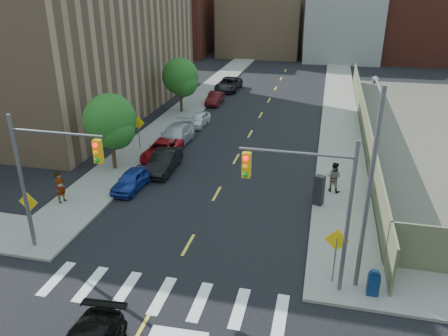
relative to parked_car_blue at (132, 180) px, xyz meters
The scene contains 27 objects.
sidewalk_nw 28.16m from the parked_car_blue, 94.58° to the left, with size 3.50×73.00×0.15m, color gray.
sidewalk_ne 31.04m from the parked_car_blue, 64.73° to the left, with size 3.50×73.00×0.15m, color gray.
fence_north 20.99m from the parked_car_blue, 43.97° to the left, with size 0.12×44.00×2.50m, color #6A704E.
building_nw 24.51m from the parked_car_blue, 134.88° to the left, with size 22.00×30.00×16.00m, color #8C6B4C.
bg_bldg_west 59.17m from the parked_car_blue, 106.26° to the left, with size 14.00×18.00×12.00m, color #592319.
bg_bldg_midwest 58.97m from the parked_car_blue, 90.49° to the left, with size 14.00×16.00×15.00m, color #8C6B4C.
bg_bldg_center 58.32m from the parked_car_blue, 76.58° to the left, with size 12.00×16.00×10.00m, color gray.
bg_bldg_east 65.12m from the parked_car_blue, 64.85° to the left, with size 18.00×18.00×16.00m, color #592319.
signal_nw 8.40m from the parked_car_blue, 93.73° to the right, with size 4.59×0.30×7.00m.
signal_ne 14.22m from the parked_car_blue, 32.91° to the right, with size 4.59×0.30×7.00m.
streetlight_ne 15.86m from the parked_car_blue, 25.50° to the right, with size 0.25×3.70×9.00m.
warn_sign_nw 7.43m from the parked_car_blue, 108.35° to the right, with size 1.06×0.06×2.83m.
warn_sign_ne 14.53m from the parked_car_blue, 28.63° to the right, with size 1.06×0.06×2.83m.
warn_sign_midwest 7.09m from the parked_car_blue, 109.30° to the left, with size 1.06×0.06×2.83m.
tree_west_near 4.60m from the parked_car_blue, 133.78° to the left, with size 3.66×3.64×5.52m.
tree_west_far 18.02m from the parked_car_blue, 98.09° to the left, with size 3.66×3.64×5.52m.
parked_car_blue is the anchor object (origin of this frame).
parked_car_black 3.36m from the parked_car_blue, 72.53° to the left, with size 1.52×4.37×1.44m, color black.
parked_car_red 5.44m from the parked_car_blue, 90.00° to the left, with size 2.15×4.67×1.30m, color maroon.
parked_car_silver 8.61m from the parked_car_blue, 90.00° to the left, with size 2.18×5.35×1.55m, color #ABADB2.
parked_car_white 13.81m from the parked_car_blue, 88.20° to the left, with size 1.44×3.57×1.22m, color silver.
parked_car_maroon 21.58m from the parked_car_blue, 90.00° to the left, with size 1.37×3.94×1.30m, color #400C0E.
parked_car_grey 28.22m from the parked_car_blue, 90.00° to the left, with size 2.55×5.52×1.53m, color black.
mailbox 16.17m from the parked_car_blue, 27.37° to the right, with size 0.50×0.39×1.21m.
payphone 11.81m from the parked_car_blue, ahead, with size 0.55×0.45×1.85m, color black.
pedestrian_west 4.39m from the parked_car_blue, 137.79° to the right, with size 0.71×0.47×1.95m, color gray.
pedestrian_east 12.86m from the parked_car_blue, 10.52° to the left, with size 0.95×0.74×1.95m, color gray.
Camera 1 is at (6.15, -10.02, 12.49)m, focal length 35.00 mm.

